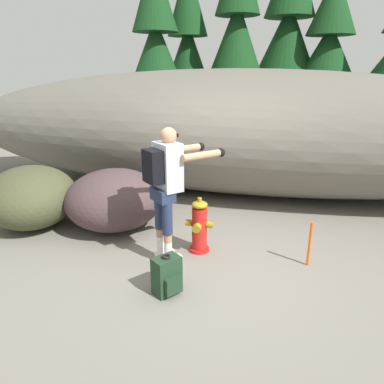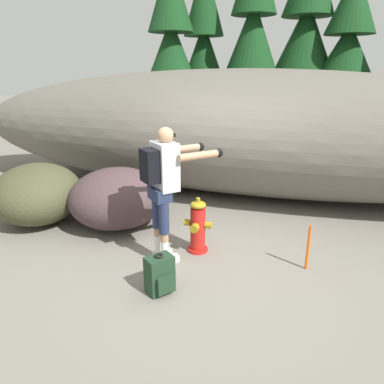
{
  "view_description": "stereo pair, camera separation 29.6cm",
  "coord_description": "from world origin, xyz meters",
  "px_view_note": "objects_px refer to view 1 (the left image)",
  "views": [
    {
      "loc": [
        1.0,
        -4.14,
        2.4
      ],
      "look_at": [
        -0.23,
        0.5,
        0.75
      ],
      "focal_mm": 33.34,
      "sensor_mm": 36.0,
      "label": 1
    },
    {
      "loc": [
        1.28,
        -4.06,
        2.4
      ],
      "look_at": [
        -0.23,
        0.5,
        0.75
      ],
      "focal_mm": 33.34,
      "sensor_mm": 36.0,
      "label": 2
    }
  ],
  "objects_px": {
    "spare_backpack": "(167,276)",
    "utility_worker": "(168,180)",
    "fire_hydrant": "(199,227)",
    "boulder_mid": "(31,197)",
    "boulder_large": "(114,199)",
    "survey_stake": "(310,244)"
  },
  "relations": [
    {
      "from": "spare_backpack",
      "to": "boulder_large",
      "type": "relative_size",
      "value": 0.31
    },
    {
      "from": "boulder_large",
      "to": "boulder_mid",
      "type": "bearing_deg",
      "value": -168.1
    },
    {
      "from": "spare_backpack",
      "to": "utility_worker",
      "type": "bearing_deg",
      "value": 143.32
    },
    {
      "from": "fire_hydrant",
      "to": "utility_worker",
      "type": "distance_m",
      "value": 0.9
    },
    {
      "from": "spare_backpack",
      "to": "boulder_large",
      "type": "bearing_deg",
      "value": 169.2
    },
    {
      "from": "spare_backpack",
      "to": "boulder_large",
      "type": "xyz_separation_m",
      "value": [
        -1.37,
        1.5,
        0.25
      ]
    },
    {
      "from": "utility_worker",
      "to": "survey_stake",
      "type": "relative_size",
      "value": 2.93
    },
    {
      "from": "fire_hydrant",
      "to": "boulder_large",
      "type": "height_order",
      "value": "boulder_large"
    },
    {
      "from": "spare_backpack",
      "to": "survey_stake",
      "type": "height_order",
      "value": "survey_stake"
    },
    {
      "from": "fire_hydrant",
      "to": "boulder_large",
      "type": "xyz_separation_m",
      "value": [
        -1.48,
        0.44,
        0.11
      ]
    },
    {
      "from": "fire_hydrant",
      "to": "boulder_mid",
      "type": "distance_m",
      "value": 2.8
    },
    {
      "from": "boulder_large",
      "to": "spare_backpack",
      "type": "bearing_deg",
      "value": -47.55
    },
    {
      "from": "fire_hydrant",
      "to": "boulder_mid",
      "type": "relative_size",
      "value": 0.52
    },
    {
      "from": "spare_backpack",
      "to": "boulder_mid",
      "type": "distance_m",
      "value": 2.96
    },
    {
      "from": "spare_backpack",
      "to": "survey_stake",
      "type": "bearing_deg",
      "value": 70.36
    },
    {
      "from": "fire_hydrant",
      "to": "spare_backpack",
      "type": "relative_size",
      "value": 1.67
    },
    {
      "from": "boulder_mid",
      "to": "survey_stake",
      "type": "height_order",
      "value": "boulder_mid"
    },
    {
      "from": "fire_hydrant",
      "to": "survey_stake",
      "type": "height_order",
      "value": "fire_hydrant"
    },
    {
      "from": "fire_hydrant",
      "to": "survey_stake",
      "type": "relative_size",
      "value": 1.31
    },
    {
      "from": "utility_worker",
      "to": "survey_stake",
      "type": "distance_m",
      "value": 1.98
    },
    {
      "from": "spare_backpack",
      "to": "boulder_large",
      "type": "distance_m",
      "value": 2.05
    },
    {
      "from": "boulder_large",
      "to": "utility_worker",
      "type": "bearing_deg",
      "value": -34.41
    }
  ]
}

